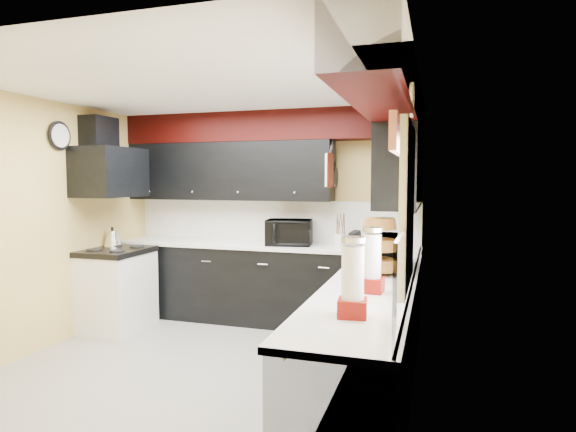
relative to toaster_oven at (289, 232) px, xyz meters
The scene contains 35 objects.
ground 1.87m from the toaster_oven, 102.11° to the right, with size 3.60×3.60×0.00m, color gray.
wall_back 0.48m from the toaster_oven, 135.52° to the left, with size 3.60×0.06×2.50m, color #E0C666.
wall_right 2.10m from the toaster_oven, 45.11° to the right, with size 0.06×3.60×2.50m, color #E0C666.
wall_left 2.59m from the toaster_oven, 144.95° to the right, with size 0.06×3.60×2.50m, color #E0C666.
ceiling 2.07m from the toaster_oven, 102.11° to the right, with size 3.60×3.60×0.06m, color white.
cab_back 0.71m from the toaster_oven, behind, with size 3.60×0.60×0.90m, color black.
cab_right 2.23m from the toaster_oven, 56.54° to the right, with size 0.60×3.00×0.90m, color black.
counter_back 0.36m from the toaster_oven, behind, with size 3.62×0.64×0.04m, color white.
counter_right 2.15m from the toaster_oven, 56.54° to the right, with size 0.64×3.02×0.04m, color white.
splash_back 0.45m from the toaster_oven, 136.45° to the left, with size 3.60×0.02×0.50m, color white.
splash_right 2.09m from the toaster_oven, 45.31° to the right, with size 0.02×3.60×0.50m, color white.
upper_back 1.09m from the toaster_oven, behind, with size 2.60×0.35×0.70m, color black.
upper_right 1.60m from the toaster_oven, 24.19° to the right, with size 0.35×1.80×0.70m, color black.
soffit_back 1.28m from the toaster_oven, 157.33° to the left, with size 3.60×0.36×0.35m, color black.
soffit_right 2.45m from the toaster_oven, 52.03° to the right, with size 0.36×3.24×0.35m, color black.
stove 2.07m from the toaster_oven, 157.95° to the right, with size 0.60×0.75×0.86m, color white.
cooktop 1.97m from the toaster_oven, 157.95° to the right, with size 0.62×0.77×0.06m, color black.
hood 2.12m from the toaster_oven, 158.49° to the right, with size 0.50×0.78×0.55m, color black.
hood_duct 2.40m from the toaster_oven, 159.77° to the right, with size 0.24×0.40×0.40m, color black.
window 2.84m from the toaster_oven, 58.44° to the right, with size 0.03×0.86×0.96m, color white, non-canonical shape.
valance 2.90m from the toaster_oven, 59.41° to the right, with size 0.04×0.88×0.20m, color red.
pan_top 1.04m from the toaster_oven, ahead, with size 0.03×0.22×0.40m, color black, non-canonical shape.
pan_mid 0.83m from the toaster_oven, ahead, with size 0.03×0.28×0.46m, color black, non-canonical shape.
pan_low 0.83m from the toaster_oven, 21.10° to the left, with size 0.03×0.24×0.42m, color black, non-canonical shape.
cut_board 0.90m from the toaster_oven, 20.07° to the right, with size 0.03×0.26×0.35m, color white.
baskets 1.87m from the toaster_oven, 50.11° to the right, with size 0.27×0.27×0.50m, color brown, non-canonical shape.
clock 2.65m from the toaster_oven, 149.37° to the right, with size 0.03×0.30×0.30m, color black, non-canonical shape.
deco_plate 2.61m from the toaster_oven, 51.69° to the right, with size 0.03×0.24×0.24m, color white, non-canonical shape.
toaster_oven is the anchor object (origin of this frame).
microwave 1.55m from the toaster_oven, 39.96° to the right, with size 0.49×0.33×0.27m, color black.
utensil_crock 0.61m from the toaster_oven, ahead, with size 0.14×0.14×0.15m, color silver.
knife_block 0.78m from the toaster_oven, ahead, with size 0.09×0.12×0.19m, color black.
kettle 2.08m from the toaster_oven, 164.44° to the right, with size 0.20×0.20×0.18m, color silver, non-canonical shape.
dispenser_a 2.40m from the toaster_oven, 59.44° to the right, with size 0.16×0.16×0.42m, color #700003, non-canonical shape.
dispenser_b 2.94m from the toaster_oven, 66.03° to the right, with size 0.16×0.16×0.43m, color #6A0E04, non-canonical shape.
Camera 1 is at (1.95, -3.82, 1.70)m, focal length 30.00 mm.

